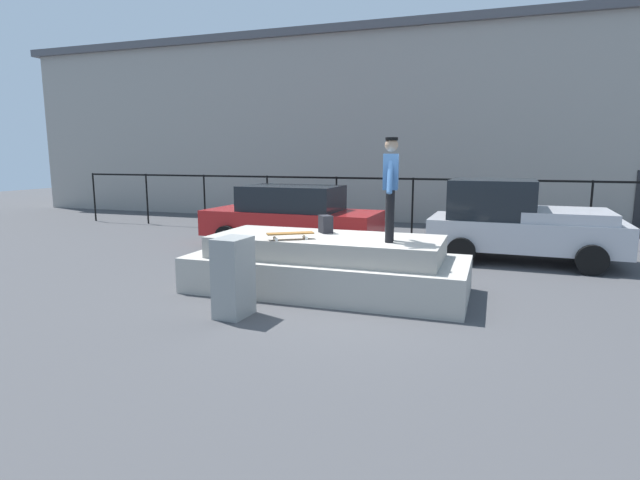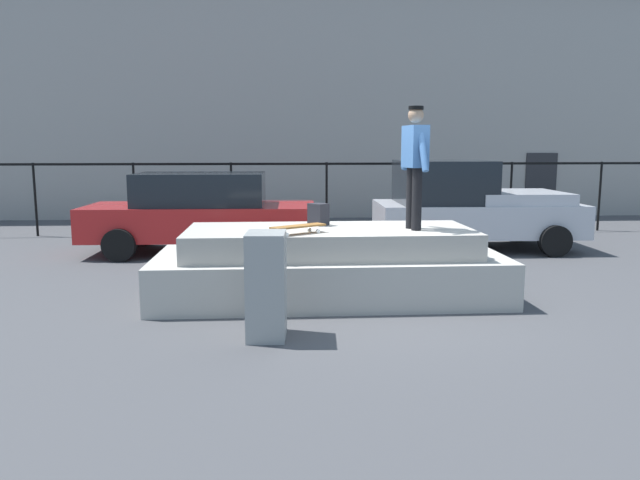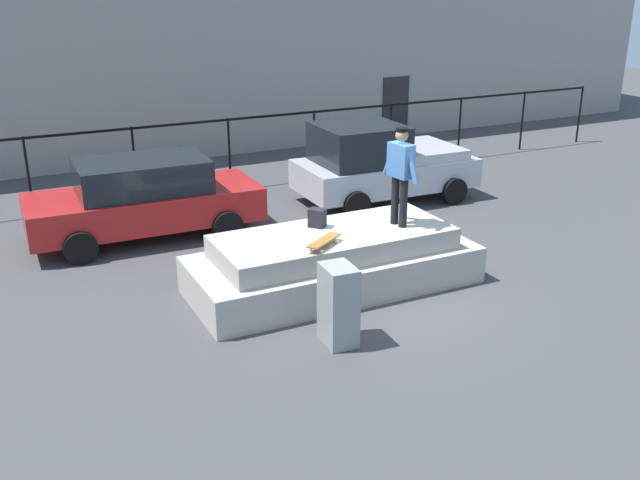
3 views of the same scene
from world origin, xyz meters
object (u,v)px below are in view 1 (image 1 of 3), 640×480
object	(u,v)px
car_silver_pickup_mid	(517,221)
skateboard	(290,234)
skateboarder	(391,181)
backpack	(326,224)
car_red_sedan_near	(292,216)
utility_box	(233,277)

from	to	relation	value
car_silver_pickup_mid	skateboard	bearing A→B (deg)	-129.76
skateboarder	car_silver_pickup_mid	world-z (taller)	skateboarder
skateboard	backpack	bearing A→B (deg)	70.08
backpack	car_silver_pickup_mid	bearing A→B (deg)	97.08
car_red_sedan_near	car_silver_pickup_mid	world-z (taller)	car_silver_pickup_mid
skateboarder	skateboard	size ratio (longest dim) A/B	2.21
skateboarder	backpack	world-z (taller)	skateboarder
skateboarder	backpack	xyz separation A→B (m)	(-1.33, 0.56, -0.85)
backpack	car_red_sedan_near	xyz separation A→B (m)	(-2.19, 3.64, -0.33)
skateboard	car_silver_pickup_mid	xyz separation A→B (m)	(3.84, 4.62, -0.19)
backpack	car_silver_pickup_mid	xyz separation A→B (m)	(3.50, 3.69, -0.25)
skateboarder	car_silver_pickup_mid	distance (m)	4.90
skateboarder	car_red_sedan_near	bearing A→B (deg)	129.93
skateboard	car_red_sedan_near	size ratio (longest dim) A/B	0.16
skateboarder	utility_box	xyz separation A→B (m)	(-2.08, -1.66, -1.42)
car_red_sedan_near	car_silver_pickup_mid	xyz separation A→B (m)	(5.69, 0.05, 0.08)
skateboard	car_silver_pickup_mid	bearing A→B (deg)	50.24
utility_box	car_red_sedan_near	bearing A→B (deg)	107.29
skateboard	car_red_sedan_near	distance (m)	4.94
skateboarder	utility_box	size ratio (longest dim) A/B	1.40
car_red_sedan_near	utility_box	bearing A→B (deg)	-76.22
skateboard	backpack	size ratio (longest dim) A/B	2.38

